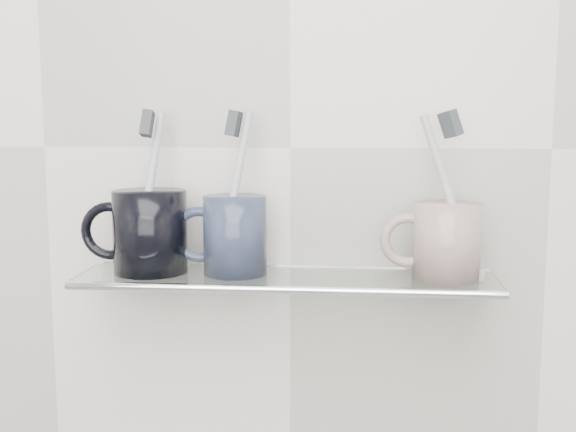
# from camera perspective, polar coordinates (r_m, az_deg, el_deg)

# --- Properties ---
(wall_back) EXTENTS (2.50, 0.00, 2.50)m
(wall_back) POSITION_cam_1_polar(r_m,az_deg,el_deg) (0.91, 0.18, 5.41)
(wall_back) COLOR silver
(wall_back) RESTS_ON ground
(shelf_glass) EXTENTS (0.50, 0.12, 0.01)m
(shelf_glass) POSITION_cam_1_polar(r_m,az_deg,el_deg) (0.87, -0.19, -4.98)
(shelf_glass) COLOR silver
(shelf_glass) RESTS_ON wall_back
(shelf_rail) EXTENTS (0.50, 0.01, 0.01)m
(shelf_rail) POSITION_cam_1_polar(r_m,az_deg,el_deg) (0.82, -0.56, -5.87)
(shelf_rail) COLOR silver
(shelf_rail) RESTS_ON shelf_glass
(bracket_left) EXTENTS (0.02, 0.03, 0.02)m
(bracket_left) POSITION_cam_1_polar(r_m,az_deg,el_deg) (0.96, -12.55, -4.60)
(bracket_left) COLOR silver
(bracket_left) RESTS_ON wall_back
(bracket_right) EXTENTS (0.02, 0.03, 0.02)m
(bracket_right) POSITION_cam_1_polar(r_m,az_deg,el_deg) (0.92, 13.23, -5.12)
(bracket_right) COLOR silver
(bracket_right) RESTS_ON wall_back
(mug_left) EXTENTS (0.11, 0.11, 0.10)m
(mug_left) POSITION_cam_1_polar(r_m,az_deg,el_deg) (0.89, -10.84, -1.22)
(mug_left) COLOR black
(mug_left) RESTS_ON shelf_glass
(mug_left_handle) EXTENTS (0.07, 0.01, 0.07)m
(mug_left_handle) POSITION_cam_1_polar(r_m,az_deg,el_deg) (0.91, -13.92, -1.16)
(mug_left_handle) COLOR black
(mug_left_handle) RESTS_ON mug_left
(toothbrush_left) EXTENTS (0.03, 0.06, 0.19)m
(toothbrush_left) POSITION_cam_1_polar(r_m,az_deg,el_deg) (0.89, -10.93, 2.02)
(toothbrush_left) COLOR #B4BABD
(toothbrush_left) RESTS_ON mug_left
(bristles_left) EXTENTS (0.02, 0.03, 0.04)m
(bristles_left) POSITION_cam_1_polar(r_m,az_deg,el_deg) (0.88, -11.07, 7.19)
(bristles_left) COLOR #33373B
(bristles_left) RESTS_ON toothbrush_left
(mug_center) EXTENTS (0.08, 0.08, 0.09)m
(mug_center) POSITION_cam_1_polar(r_m,az_deg,el_deg) (0.87, -4.21, -1.52)
(mug_center) COLOR #20273B
(mug_center) RESTS_ON shelf_glass
(mug_center_handle) EXTENTS (0.07, 0.01, 0.07)m
(mug_center_handle) POSITION_cam_1_polar(r_m,az_deg,el_deg) (0.88, -7.06, -1.47)
(mug_center_handle) COLOR #20273B
(mug_center_handle) RESTS_ON mug_center
(toothbrush_center) EXTENTS (0.05, 0.02, 0.19)m
(toothbrush_center) POSITION_cam_1_polar(r_m,az_deg,el_deg) (0.86, -4.24, 1.99)
(toothbrush_center) COLOR silver
(toothbrush_center) RESTS_ON mug_center
(bristles_center) EXTENTS (0.02, 0.03, 0.03)m
(bristles_center) POSITION_cam_1_polar(r_m,az_deg,el_deg) (0.86, -4.30, 7.30)
(bristles_center) COLOR #33373B
(bristles_center) RESTS_ON toothbrush_center
(mug_right) EXTENTS (0.08, 0.08, 0.09)m
(mug_right) POSITION_cam_1_polar(r_m,az_deg,el_deg) (0.87, 12.43, -1.93)
(mug_right) COLOR silver
(mug_right) RESTS_ON shelf_glass
(mug_right_handle) EXTENTS (0.07, 0.01, 0.07)m
(mug_right_handle) POSITION_cam_1_polar(r_m,az_deg,el_deg) (0.86, 9.43, -1.90)
(mug_right_handle) COLOR silver
(mug_right_handle) RESTS_ON mug_right
(toothbrush_right) EXTENTS (0.08, 0.02, 0.18)m
(toothbrush_right) POSITION_cam_1_polar(r_m,az_deg,el_deg) (0.86, 12.55, 1.78)
(toothbrush_right) COLOR beige
(toothbrush_right) RESTS_ON mug_right
(bristles_right) EXTENTS (0.03, 0.03, 0.04)m
(bristles_right) POSITION_cam_1_polar(r_m,az_deg,el_deg) (0.86, 12.71, 7.11)
(bristles_right) COLOR #33373B
(bristles_right) RESTS_ON toothbrush_right
(chrome_cap) EXTENTS (0.03, 0.03, 0.01)m
(chrome_cap) POSITION_cam_1_polar(r_m,az_deg,el_deg) (0.88, 14.29, -4.36)
(chrome_cap) COLOR silver
(chrome_cap) RESTS_ON shelf_glass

